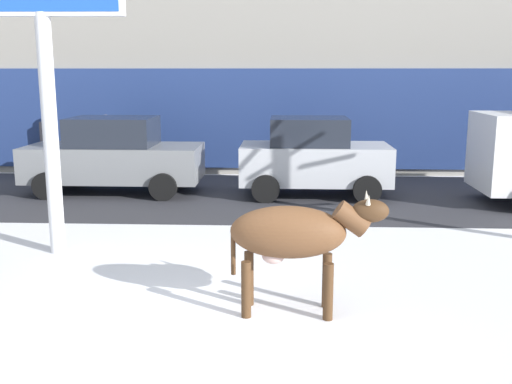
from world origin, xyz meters
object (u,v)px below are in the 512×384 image
car_silver_hatchback (313,157)px  pedestrian_near_billboard (318,146)px  car_grey_sedan (114,156)px  cow_brown (294,234)px  pedestrian_by_cars (107,145)px  pedestrian_far_left (48,144)px

car_silver_hatchback → pedestrian_near_billboard: 2.57m
car_grey_sedan → car_silver_hatchback: car_silver_hatchback is taller
cow_brown → car_grey_sedan: car_grey_sedan is taller
car_grey_sedan → car_silver_hatchback: bearing=-1.6°
car_silver_hatchback → pedestrian_near_billboard: bearing=84.6°
pedestrian_near_billboard → pedestrian_by_cars: size_ratio=1.00×
cow_brown → pedestrian_near_billboard: pedestrian_near_billboard is taller
car_grey_sedan → pedestrian_by_cars: bearing=110.3°
cow_brown → pedestrian_near_billboard: bearing=85.1°
cow_brown → pedestrian_near_billboard: 9.65m
pedestrian_near_billboard → pedestrian_by_cars: 5.97m
cow_brown → pedestrian_far_left: (-6.85, 9.61, -0.11)m
car_silver_hatchback → pedestrian_far_left: bearing=161.0°
pedestrian_by_cars → pedestrian_far_left: (-1.71, 0.00, 0.00)m
car_grey_sedan → car_silver_hatchback: (4.83, -0.14, 0.02)m
car_grey_sedan → pedestrian_far_left: bearing=137.0°
cow_brown → car_silver_hatchback: car_silver_hatchback is taller
cow_brown → car_silver_hatchback: 7.08m
pedestrian_near_billboard → pedestrian_by_cars: bearing=180.0°
cow_brown → pedestrian_by_cars: bearing=118.1°
car_grey_sedan → pedestrian_near_billboard: car_grey_sedan is taller
car_grey_sedan → pedestrian_by_cars: (-0.90, 2.43, -0.03)m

